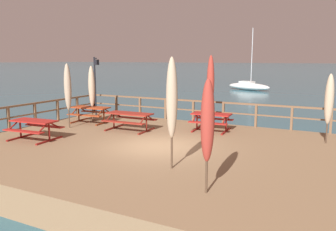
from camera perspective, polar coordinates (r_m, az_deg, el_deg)
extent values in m
plane|color=#2D5B6B|center=(12.66, -1.63, -8.91)|extent=(600.00, 600.00, 0.00)
cube|color=#846647|center=(12.53, -1.64, -7.01)|extent=(14.28, 10.35, 0.87)
cube|color=brown|center=(16.72, 6.69, 2.30)|extent=(13.98, 0.09, 0.08)
cube|color=brown|center=(16.78, 6.66, 0.70)|extent=(13.98, 0.07, 0.06)
cube|color=brown|center=(20.30, -12.14, 1.92)|extent=(0.10, 0.10, 1.05)
cube|color=brown|center=(19.36, -8.58, 1.67)|extent=(0.10, 0.10, 1.05)
cube|color=brown|center=(18.50, -4.67, 1.38)|extent=(0.10, 0.10, 1.05)
cube|color=brown|center=(17.74, -0.40, 1.06)|extent=(0.10, 0.10, 1.05)
cube|color=brown|center=(17.08, 4.22, 0.71)|extent=(0.10, 0.10, 1.05)
cube|color=brown|center=(16.54, 9.17, 0.33)|extent=(0.10, 0.10, 1.05)
cube|color=brown|center=(16.13, 14.42, -0.08)|extent=(0.10, 0.10, 1.05)
cube|color=brown|center=(15.87, 19.89, -0.51)|extent=(0.10, 0.10, 1.05)
cube|color=brown|center=(15.76, 25.49, -0.93)|extent=(0.10, 0.10, 1.05)
cube|color=brown|center=(16.70, -23.18, 1.59)|extent=(0.09, 10.05, 0.08)
cube|color=brown|center=(16.77, -23.07, -0.01)|extent=(0.07, 10.05, 0.06)
cube|color=brown|center=(16.33, -24.99, -0.56)|extent=(0.10, 0.10, 1.05)
cube|color=brown|center=(17.23, -21.23, 0.17)|extent=(0.10, 0.10, 1.05)
cube|color=brown|center=(18.20, -17.87, 0.82)|extent=(0.10, 0.10, 1.05)
cube|color=brown|center=(19.23, -14.85, 1.40)|extent=(0.10, 0.10, 1.05)
cube|color=brown|center=(20.30, -12.14, 1.92)|extent=(0.10, 0.10, 1.05)
cube|color=#993819|center=(17.25, -12.71, 1.31)|extent=(1.89, 0.93, 0.05)
cube|color=#993819|center=(16.84, -13.75, 0.04)|extent=(1.85, 0.45, 0.04)
cube|color=#993819|center=(17.75, -11.66, 0.59)|extent=(1.85, 0.45, 0.04)
cube|color=maroon|center=(17.78, -14.58, -0.84)|extent=(0.21, 1.40, 0.06)
cylinder|color=maroon|center=(17.72, -14.63, 0.24)|extent=(0.07, 0.07, 0.74)
cylinder|color=maroon|center=(17.47, -15.20, 0.82)|extent=(0.12, 0.63, 0.37)
cylinder|color=maroon|center=(17.91, -14.13, 1.07)|extent=(0.12, 0.63, 0.37)
cube|color=maroon|center=(16.96, -10.58, -1.19)|extent=(0.21, 1.40, 0.06)
cylinder|color=maroon|center=(16.90, -10.62, -0.05)|extent=(0.07, 0.07, 0.74)
cylinder|color=maroon|center=(16.63, -11.15, 0.55)|extent=(0.12, 0.63, 0.37)
cylinder|color=maroon|center=(17.10, -10.14, 0.82)|extent=(0.12, 0.63, 0.37)
cube|color=maroon|center=(14.20, -21.41, -0.83)|extent=(1.86, 0.90, 0.05)
cube|color=maroon|center=(13.87, -22.94, -2.43)|extent=(1.82, 0.42, 0.04)
cube|color=maroon|center=(14.65, -19.82, -1.63)|extent=(1.82, 0.42, 0.04)
cube|color=maroon|center=(14.84, -23.25, -3.32)|extent=(0.19, 1.40, 0.06)
cylinder|color=maroon|center=(14.77, -23.33, -2.04)|extent=(0.07, 0.07, 0.74)
cylinder|color=maroon|center=(14.55, -24.18, -1.38)|extent=(0.10, 0.63, 0.37)
cylinder|color=maroon|center=(14.93, -22.62, -1.02)|extent=(0.10, 0.63, 0.37)
cube|color=maroon|center=(13.85, -19.08, -3.94)|extent=(0.19, 1.40, 0.06)
cylinder|color=maroon|center=(13.78, -19.16, -2.57)|extent=(0.07, 0.07, 0.74)
cylinder|color=maroon|center=(13.54, -20.00, -1.87)|extent=(0.10, 0.63, 0.37)
cylinder|color=maroon|center=(13.94, -18.44, -1.47)|extent=(0.10, 0.63, 0.37)
cube|color=maroon|center=(15.08, -6.41, 0.34)|extent=(2.06, 0.81, 0.05)
cube|color=maroon|center=(14.67, -7.55, -1.13)|extent=(2.05, 0.33, 0.04)
cube|color=maroon|center=(15.60, -5.30, -0.45)|extent=(2.05, 0.33, 0.04)
cube|color=maroon|center=(15.67, -8.97, -2.02)|extent=(0.12, 1.40, 0.06)
cylinder|color=maroon|center=(15.60, -9.00, -0.79)|extent=(0.07, 0.07, 0.74)
cylinder|color=maroon|center=(15.34, -9.62, -0.15)|extent=(0.07, 0.63, 0.37)
cylinder|color=maroon|center=(15.79, -8.45, 0.16)|extent=(0.07, 0.63, 0.37)
cube|color=maroon|center=(14.79, -3.59, -2.60)|extent=(0.12, 1.40, 0.06)
cylinder|color=maroon|center=(14.72, -3.60, -1.31)|extent=(0.07, 0.07, 0.74)
cylinder|color=maroon|center=(14.44, -4.16, -0.64)|extent=(0.07, 0.63, 0.37)
cylinder|color=maroon|center=(14.92, -3.09, -0.30)|extent=(0.07, 0.63, 0.37)
cube|color=maroon|center=(14.97, 7.24, 0.25)|extent=(1.72, 0.87, 0.05)
cube|color=maroon|center=(14.49, 6.59, -1.25)|extent=(1.68, 0.39, 0.04)
cube|color=maroon|center=(15.55, 7.80, -0.54)|extent=(1.68, 0.39, 0.04)
cube|color=maroon|center=(15.29, 4.83, -2.22)|extent=(0.17, 1.40, 0.06)
cylinder|color=maroon|center=(15.22, 4.84, -0.97)|extent=(0.07, 0.07, 0.74)
cylinder|color=maroon|center=(14.92, 4.51, -0.31)|extent=(0.10, 0.63, 0.37)
cylinder|color=maroon|center=(15.45, 5.19, 0.01)|extent=(0.10, 0.63, 0.37)
cube|color=maroon|center=(14.93, 9.59, -2.60)|extent=(0.17, 1.40, 0.06)
cylinder|color=maroon|center=(14.86, 9.63, -1.32)|extent=(0.07, 0.07, 0.74)
cylinder|color=maroon|center=(14.56, 9.39, -0.66)|extent=(0.10, 0.63, 0.37)
cylinder|color=maroon|center=(15.09, 9.91, -0.32)|extent=(0.10, 0.63, 0.37)
cylinder|color=#4C3828|center=(17.16, -12.53, 3.19)|extent=(0.06, 0.06, 2.62)
ellipsoid|color=tan|center=(17.12, -12.58, 4.73)|extent=(0.32, 0.32, 1.99)
cylinder|color=#71614F|center=(17.13, -12.56, 4.24)|extent=(0.21, 0.21, 0.05)
cone|color=#4C3828|center=(17.07, -12.69, 7.80)|extent=(0.10, 0.10, 0.14)
cylinder|color=#4C3828|center=(7.92, 6.53, -4.10)|extent=(0.06, 0.06, 2.54)
ellipsoid|color=#A33328|center=(7.83, 6.60, -0.90)|extent=(0.32, 0.32, 1.93)
cylinder|color=maroon|center=(7.85, 6.58, -1.93)|extent=(0.21, 0.21, 0.05)
cone|color=#4C3828|center=(7.72, 6.72, 5.62)|extent=(0.10, 0.10, 0.14)
cylinder|color=#4C3828|center=(9.61, 0.63, -0.22)|extent=(0.06, 0.06, 3.00)
ellipsoid|color=tan|center=(9.54, 0.64, 2.92)|extent=(0.32, 0.32, 2.28)
cylinder|color=#71614F|center=(9.56, 0.63, 1.90)|extent=(0.21, 0.21, 0.05)
cone|color=#4C3828|center=(9.47, 0.65, 9.18)|extent=(0.10, 0.10, 0.14)
cylinder|color=#4C3828|center=(14.86, 7.04, 3.32)|extent=(0.06, 0.06, 3.09)
ellipsoid|color=#A33328|center=(14.81, 7.09, 5.42)|extent=(0.32, 0.32, 2.35)
cylinder|color=maroon|center=(14.83, 7.07, 4.74)|extent=(0.21, 0.21, 0.05)
cone|color=#4C3828|center=(14.78, 7.17, 9.55)|extent=(0.10, 0.10, 0.14)
cylinder|color=#4C3828|center=(16.05, -16.26, 2.85)|extent=(0.06, 0.06, 2.75)
ellipsoid|color=tan|center=(16.00, -16.34, 4.58)|extent=(0.32, 0.32, 2.09)
cylinder|color=#685B4C|center=(16.02, -16.32, 4.02)|extent=(0.21, 0.21, 0.05)
cone|color=#4C3828|center=(15.96, -16.51, 8.01)|extent=(0.10, 0.10, 0.14)
cylinder|color=#4C3828|center=(13.85, 25.11, 0.70)|extent=(0.06, 0.06, 2.44)
ellipsoid|color=tan|center=(13.80, 25.24, 2.47)|extent=(0.32, 0.32, 1.86)
cylinder|color=#71614F|center=(13.81, 25.20, 1.90)|extent=(0.21, 0.21, 0.05)
cone|color=#4C3828|center=(13.73, 25.49, 6.03)|extent=(0.10, 0.10, 0.14)
cylinder|color=black|center=(19.42, -12.02, 4.78)|extent=(0.09, 0.09, 3.20)
cylinder|color=black|center=(19.09, -12.01, 9.27)|extent=(0.46, 0.39, 0.06)
cube|color=black|center=(18.83, -11.82, 8.67)|extent=(0.20, 0.20, 0.28)
sphere|color=#F4E08C|center=(18.83, -11.82, 8.67)|extent=(0.14, 0.14, 0.14)
ellipsoid|color=white|center=(45.05, 13.27, 4.71)|extent=(6.21, 3.68, 0.90)
cube|color=silver|center=(45.18, 12.98, 5.37)|extent=(2.07, 1.65, 0.36)
cylinder|color=silver|center=(44.74, 13.78, 9.50)|extent=(0.10, 0.10, 7.00)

